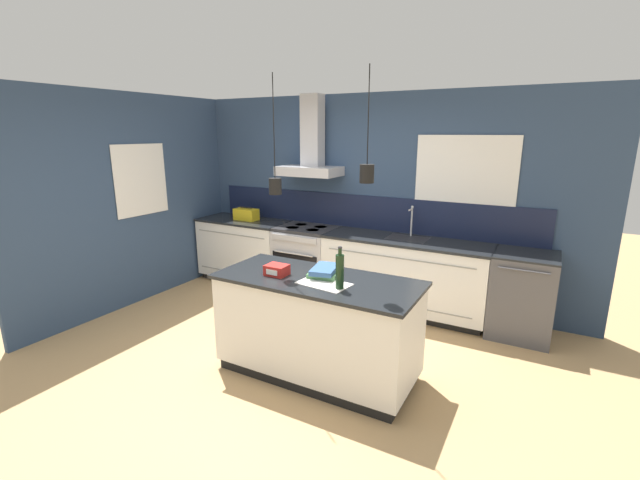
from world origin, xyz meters
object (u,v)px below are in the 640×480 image
at_px(dishwasher, 522,295).
at_px(bottle_on_island, 340,271).
at_px(oven_range, 307,260).
at_px(book_stack, 325,272).
at_px(red_supply_box, 277,270).
at_px(yellow_toolbox, 246,214).

relative_size(dishwasher, bottle_on_island, 2.60).
height_order(oven_range, bottle_on_island, bottle_on_island).
bearing_deg(bottle_on_island, book_stack, 138.93).
height_order(dishwasher, book_stack, book_stack).
bearing_deg(red_supply_box, yellow_toolbox, 134.27).
distance_m(bottle_on_island, red_supply_box, 0.65).
height_order(oven_range, yellow_toolbox, yellow_toolbox).
relative_size(dishwasher, yellow_toolbox, 2.68).
relative_size(oven_range, bottle_on_island, 2.60).
bearing_deg(bottle_on_island, yellow_toolbox, 142.30).
xyz_separation_m(bottle_on_island, red_supply_box, (-0.64, 0.05, -0.10)).
bearing_deg(dishwasher, bottle_on_island, -123.94).
distance_m(oven_range, bottle_on_island, 2.40).
relative_size(oven_range, dishwasher, 1.00).
bearing_deg(bottle_on_island, red_supply_box, 175.84).
bearing_deg(book_stack, oven_range, 125.16).
bearing_deg(book_stack, red_supply_box, -155.86).
distance_m(oven_range, book_stack, 2.06).
distance_m(dishwasher, red_supply_box, 2.66).
xyz_separation_m(dishwasher, red_supply_box, (-1.89, -1.81, 0.50)).
relative_size(red_supply_box, yellow_toolbox, 0.56).
height_order(bottle_on_island, yellow_toolbox, bottle_on_island).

